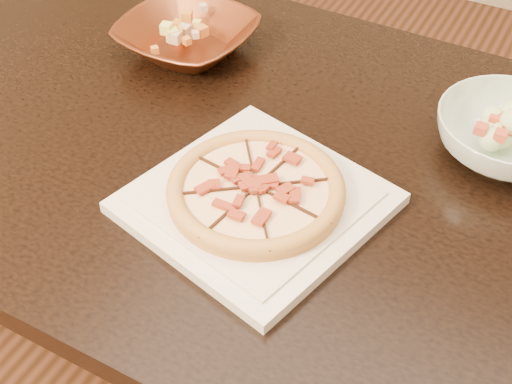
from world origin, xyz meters
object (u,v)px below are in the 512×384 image
plate (256,202)px  salad_bowl (509,136)px  dining_table (235,185)px  pizza (256,190)px  bronze_bowl (187,37)px

plate → salad_bowl: 0.40m
salad_bowl → plate: bearing=-134.6°
dining_table → salad_bowl: 0.44m
pizza → bronze_bowl: bearing=135.0°
pizza → salad_bowl: salad_bowl is taller
salad_bowl → bronze_bowl: bearing=178.2°
salad_bowl → pizza: bearing=-134.6°
plate → pizza: 0.02m
salad_bowl → dining_table: bearing=-157.9°
dining_table → pizza: pizza is taller
plate → pizza: pizza is taller
dining_table → salad_bowl: bearing=22.1°
bronze_bowl → salad_bowl: size_ratio=1.07×
bronze_bowl → salad_bowl: bearing=-1.8°
dining_table → salad_bowl: (0.39, 0.16, 0.14)m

